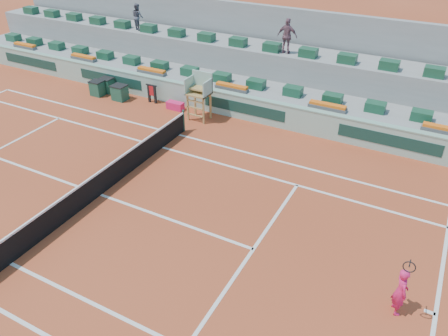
{
  "coord_description": "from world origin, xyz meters",
  "views": [
    {
      "loc": [
        10.47,
        -9.7,
        9.79
      ],
      "look_at": [
        4.0,
        2.5,
        1.0
      ],
      "focal_mm": 35.0,
      "sensor_mm": 36.0,
      "label": 1
    }
  ],
  "objects_px": {
    "umpire_chair": "(200,90)",
    "tennis_player": "(401,291)",
    "player_bag": "(175,106)",
    "drink_cooler_a": "(120,93)"
  },
  "relations": [
    {
      "from": "umpire_chair",
      "to": "tennis_player",
      "type": "bearing_deg",
      "value": -35.94
    },
    {
      "from": "player_bag",
      "to": "tennis_player",
      "type": "xyz_separation_m",
      "value": [
        12.61,
        -8.2,
        0.57
      ]
    },
    {
      "from": "tennis_player",
      "to": "drink_cooler_a",
      "type": "bearing_deg",
      "value": 153.91
    },
    {
      "from": "tennis_player",
      "to": "player_bag",
      "type": "bearing_deg",
      "value": 146.95
    },
    {
      "from": "tennis_player",
      "to": "umpire_chair",
      "type": "bearing_deg",
      "value": 144.06
    },
    {
      "from": "player_bag",
      "to": "umpire_chair",
      "type": "relative_size",
      "value": 0.38
    },
    {
      "from": "drink_cooler_a",
      "to": "tennis_player",
      "type": "distance_m",
      "value": 17.82
    },
    {
      "from": "player_bag",
      "to": "umpire_chair",
      "type": "distance_m",
      "value": 2.22
    },
    {
      "from": "player_bag",
      "to": "drink_cooler_a",
      "type": "bearing_deg",
      "value": -173.79
    },
    {
      "from": "umpire_chair",
      "to": "tennis_player",
      "type": "distance_m",
      "value": 13.44
    }
  ]
}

